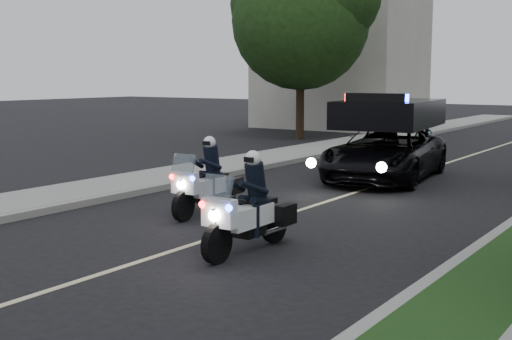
% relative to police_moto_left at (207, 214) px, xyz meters
% --- Properties ---
extents(ground, '(120.00, 120.00, 0.00)m').
position_rel_police_moto_left_xyz_m(ground, '(1.37, -3.56, 0.00)').
color(ground, black).
rests_on(ground, ground).
extents(curb_left, '(0.20, 60.00, 0.15)m').
position_rel_police_moto_left_xyz_m(curb_left, '(-2.73, 6.44, 0.07)').
color(curb_left, gray).
rests_on(curb_left, ground).
extents(sidewalk_left, '(2.00, 60.00, 0.16)m').
position_rel_police_moto_left_xyz_m(sidewalk_left, '(-3.83, 6.44, 0.08)').
color(sidewalk_left, gray).
rests_on(sidewalk_left, ground).
extents(building_far, '(8.00, 6.00, 7.00)m').
position_rel_police_moto_left_xyz_m(building_far, '(-8.63, 22.44, 3.50)').
color(building_far, '#A8A396').
rests_on(building_far, ground).
extents(lane_marking, '(0.12, 50.00, 0.01)m').
position_rel_police_moto_left_xyz_m(lane_marking, '(1.37, 6.44, 0.00)').
color(lane_marking, '#BFB78C').
rests_on(lane_marking, ground).
extents(police_moto_left, '(0.80, 1.92, 1.59)m').
position_rel_police_moto_left_xyz_m(police_moto_left, '(0.00, 0.00, 0.00)').
color(police_moto_left, silver).
rests_on(police_moto_left, ground).
extents(police_moto_right, '(0.67, 1.92, 1.63)m').
position_rel_police_moto_left_xyz_m(police_moto_right, '(2.40, -1.94, 0.00)').
color(police_moto_right, white).
rests_on(police_moto_right, ground).
extents(police_suv, '(3.07, 5.46, 2.52)m').
position_rel_police_moto_left_xyz_m(police_suv, '(1.11, 6.35, 0.00)').
color(police_suv, black).
rests_on(police_suv, ground).
extents(bicycle, '(0.68, 1.62, 0.82)m').
position_rel_police_moto_left_xyz_m(bicycle, '(-1.61, 16.58, 0.00)').
color(bicycle, black).
rests_on(bicycle, ground).
extents(cyclist, '(0.60, 0.43, 1.59)m').
position_rel_police_moto_left_xyz_m(cyclist, '(-1.61, 16.58, 0.00)').
color(cyclist, black).
rests_on(cyclist, ground).
extents(tree_left_near, '(7.98, 7.98, 10.04)m').
position_rel_police_moto_left_xyz_m(tree_left_near, '(-6.80, 15.13, 0.00)').
color(tree_left_near, '#204216').
rests_on(tree_left_near, ground).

